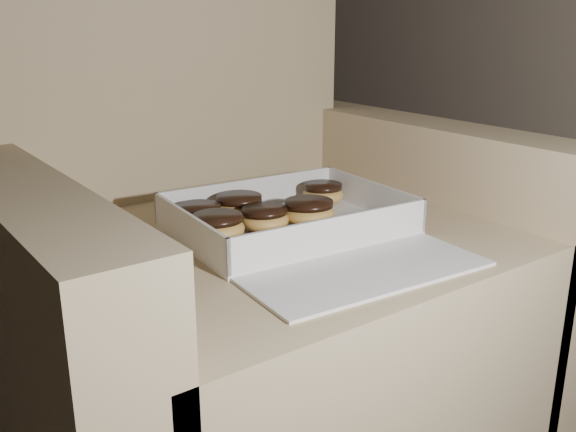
# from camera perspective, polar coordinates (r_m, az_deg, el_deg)

# --- Properties ---
(armchair) EXTENTS (0.93, 0.78, 0.97)m
(armchair) POSITION_cam_1_polar(r_m,az_deg,el_deg) (1.20, -3.05, -6.15)
(armchair) COLOR #9F8665
(armchair) RESTS_ON floor
(bakery_box) EXTENTS (0.40, 0.46, 0.06)m
(bakery_box) POSITION_cam_1_polar(r_m,az_deg,el_deg) (1.05, 1.26, -1.30)
(bakery_box) COLOR silver
(bakery_box) RESTS_ON armchair
(donut_a) EXTENTS (0.09, 0.09, 0.04)m
(donut_a) POSITION_cam_1_polar(r_m,az_deg,el_deg) (1.02, -6.29, -0.98)
(donut_a) COLOR #BF8D42
(donut_a) RESTS_ON bakery_box
(donut_b) EXTENTS (0.09, 0.09, 0.04)m
(donut_b) POSITION_cam_1_polar(r_m,az_deg,el_deg) (1.09, 1.86, 0.35)
(donut_b) COLOR #BF8D42
(donut_b) RESTS_ON bakery_box
(donut_c) EXTENTS (0.09, 0.09, 0.04)m
(donut_c) POSITION_cam_1_polar(r_m,az_deg,el_deg) (1.12, -4.35, 0.86)
(donut_c) COLOR #BF8D42
(donut_c) RESTS_ON bakery_box
(donut_d) EXTENTS (0.08, 0.08, 0.04)m
(donut_d) POSITION_cam_1_polar(r_m,az_deg,el_deg) (1.21, 3.12, 2.05)
(donut_d) COLOR #BF8D42
(donut_d) RESTS_ON bakery_box
(donut_e) EXTENTS (0.08, 0.08, 0.04)m
(donut_e) POSITION_cam_1_polar(r_m,az_deg,el_deg) (1.08, -7.93, 0.02)
(donut_e) COLOR #BF8D42
(donut_e) RESTS_ON bakery_box
(donut_f) EXTENTS (0.08, 0.08, 0.04)m
(donut_f) POSITION_cam_1_polar(r_m,az_deg,el_deg) (1.06, -2.09, -0.22)
(donut_f) COLOR #BF8D42
(donut_f) RESTS_ON bakery_box
(crumb_a) EXTENTS (0.01, 0.01, 0.00)m
(crumb_a) POSITION_cam_1_polar(r_m,az_deg,el_deg) (0.95, -1.48, -3.64)
(crumb_a) COLOR black
(crumb_a) RESTS_ON bakery_box
(crumb_b) EXTENTS (0.01, 0.01, 0.00)m
(crumb_b) POSITION_cam_1_polar(r_m,az_deg,el_deg) (0.94, -4.38, -3.98)
(crumb_b) COLOR black
(crumb_b) RESTS_ON bakery_box
(crumb_c) EXTENTS (0.01, 0.01, 0.00)m
(crumb_c) POSITION_cam_1_polar(r_m,az_deg,el_deg) (1.01, -3.77, -2.43)
(crumb_c) COLOR black
(crumb_c) RESTS_ON bakery_box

